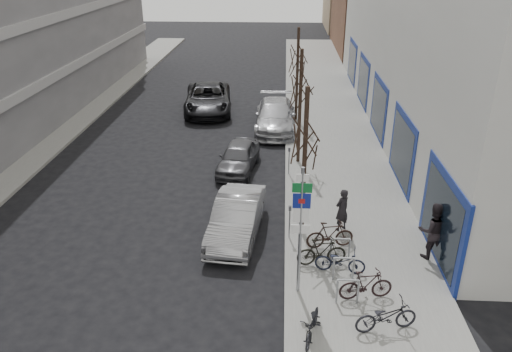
# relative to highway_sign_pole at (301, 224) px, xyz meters

# --- Properties ---
(ground) EXTENTS (120.00, 120.00, 0.00)m
(ground) POSITION_rel_highway_sign_pole_xyz_m (-2.40, 0.01, -2.46)
(ground) COLOR black
(ground) RESTS_ON ground
(sidewalk_east) EXTENTS (5.00, 70.00, 0.15)m
(sidewalk_east) POSITION_rel_highway_sign_pole_xyz_m (2.10, 10.01, -2.38)
(sidewalk_east) COLOR slate
(sidewalk_east) RESTS_ON ground
(sidewalk_west) EXTENTS (3.00, 70.00, 0.15)m
(sidewalk_west) POSITION_rel_highway_sign_pole_xyz_m (-13.40, 10.01, -2.38)
(sidewalk_west) COLOR slate
(sidewalk_west) RESTS_ON ground
(brick_building_far) EXTENTS (12.00, 14.00, 8.00)m
(brick_building_far) POSITION_rel_highway_sign_pole_xyz_m (10.60, 40.01, 1.54)
(brick_building_far) COLOR brown
(brick_building_far) RESTS_ON ground
(highway_sign_pole) EXTENTS (0.55, 0.10, 4.20)m
(highway_sign_pole) POSITION_rel_highway_sign_pole_xyz_m (0.00, 0.00, 0.00)
(highway_sign_pole) COLOR gray
(highway_sign_pole) RESTS_ON ground
(bike_rack) EXTENTS (0.66, 2.26, 0.83)m
(bike_rack) POSITION_rel_highway_sign_pole_xyz_m (1.40, 0.61, -1.80)
(bike_rack) COLOR gray
(bike_rack) RESTS_ON sidewalk_east
(tree_near) EXTENTS (1.80, 1.80, 5.50)m
(tree_near) POSITION_rel_highway_sign_pole_xyz_m (0.20, 3.51, 1.65)
(tree_near) COLOR black
(tree_near) RESTS_ON ground
(tree_mid) EXTENTS (1.80, 1.80, 5.50)m
(tree_mid) POSITION_rel_highway_sign_pole_xyz_m (0.20, 10.01, 1.65)
(tree_mid) COLOR black
(tree_mid) RESTS_ON ground
(tree_far) EXTENTS (1.80, 1.80, 5.50)m
(tree_far) POSITION_rel_highway_sign_pole_xyz_m (0.20, 16.51, 1.65)
(tree_far) COLOR black
(tree_far) RESTS_ON ground
(meter_front) EXTENTS (0.10, 0.08, 1.27)m
(meter_front) POSITION_rel_highway_sign_pole_xyz_m (-0.25, 3.01, -1.54)
(meter_front) COLOR gray
(meter_front) RESTS_ON sidewalk_east
(meter_mid) EXTENTS (0.10, 0.08, 1.27)m
(meter_mid) POSITION_rel_highway_sign_pole_xyz_m (-0.25, 8.51, -1.54)
(meter_mid) COLOR gray
(meter_mid) RESTS_ON sidewalk_east
(meter_back) EXTENTS (0.10, 0.08, 1.27)m
(meter_back) POSITION_rel_highway_sign_pole_xyz_m (-0.25, 14.01, -1.54)
(meter_back) COLOR gray
(meter_back) RESTS_ON sidewalk_east
(bike_near_left) EXTENTS (0.82, 1.60, 0.93)m
(bike_near_left) POSITION_rel_highway_sign_pole_xyz_m (0.34, -1.94, -1.84)
(bike_near_left) COLOR black
(bike_near_left) RESTS_ON sidewalk_east
(bike_near_right) EXTENTS (1.68, 0.76, 0.98)m
(bike_near_right) POSITION_rel_highway_sign_pole_xyz_m (1.95, -0.25, -1.82)
(bike_near_right) COLOR black
(bike_near_right) RESTS_ON sidewalk_east
(bike_mid_curb) EXTENTS (1.64, 0.71, 0.97)m
(bike_mid_curb) POSITION_rel_highway_sign_pole_xyz_m (1.34, 1.03, -1.82)
(bike_mid_curb) COLOR black
(bike_mid_curb) RESTS_ON sidewalk_east
(bike_mid_inner) EXTENTS (1.70, 0.75, 1.00)m
(bike_mid_inner) POSITION_rel_highway_sign_pole_xyz_m (0.78, 1.41, -1.81)
(bike_mid_inner) COLOR black
(bike_mid_inner) RESTS_ON sidewalk_east
(bike_far_curb) EXTENTS (1.81, 0.93, 1.06)m
(bike_far_curb) POSITION_rel_highway_sign_pole_xyz_m (2.31, -1.56, -1.78)
(bike_far_curb) COLOR black
(bike_far_curb) RESTS_ON sidewalk_east
(bike_far_inner) EXTENTS (1.74, 0.82, 1.01)m
(bike_far_inner) POSITION_rel_highway_sign_pole_xyz_m (1.13, 2.46, -1.80)
(bike_far_inner) COLOR black
(bike_far_inner) RESTS_ON sidewalk_east
(parked_car_front) EXTENTS (1.95, 4.57, 1.46)m
(parked_car_front) POSITION_rel_highway_sign_pole_xyz_m (-2.15, 3.30, -1.73)
(parked_car_front) COLOR #A0A1A5
(parked_car_front) RESTS_ON ground
(parked_car_mid) EXTENTS (2.04, 4.05, 1.32)m
(parked_car_mid) POSITION_rel_highway_sign_pole_xyz_m (-2.60, 9.15, -1.80)
(parked_car_mid) COLOR #49494E
(parked_car_mid) RESTS_ON ground
(parked_car_back) EXTENTS (2.32, 5.59, 1.62)m
(parked_car_back) POSITION_rel_highway_sign_pole_xyz_m (-1.00, 14.95, -1.65)
(parked_car_back) COLOR #AAABAF
(parked_car_back) RESTS_ON ground
(lane_car) EXTENTS (3.49, 6.36, 1.69)m
(lane_car) POSITION_rel_highway_sign_pole_xyz_m (-5.34, 18.24, -1.61)
(lane_car) COLOR black
(lane_car) RESTS_ON ground
(pedestrian_near) EXTENTS (0.70, 0.66, 1.62)m
(pedestrian_near) POSITION_rel_highway_sign_pole_xyz_m (1.63, 3.68, -1.50)
(pedestrian_near) COLOR black
(pedestrian_near) RESTS_ON sidewalk_east
(pedestrian_far) EXTENTS (0.75, 0.51, 2.01)m
(pedestrian_far) POSITION_rel_highway_sign_pole_xyz_m (4.40, 2.08, -1.31)
(pedestrian_far) COLOR black
(pedestrian_far) RESTS_ON sidewalk_east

